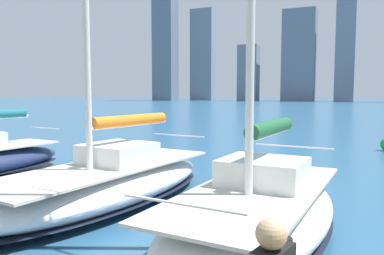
# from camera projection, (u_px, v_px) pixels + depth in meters

# --- Properties ---
(city_skyline) EXTENTS (170.92, 21.57, 51.17)m
(city_skyline) POSITION_uv_depth(u_px,v_px,m) (352.00, 46.00, 146.54)
(city_skyline) COLOR slate
(city_skyline) RESTS_ON ground
(sailboat_forest) EXTENTS (3.45, 6.93, 12.10)m
(sailboat_forest) POSITION_uv_depth(u_px,v_px,m) (257.00, 209.00, 7.63)
(sailboat_forest) COLOR white
(sailboat_forest) RESTS_ON ground
(sailboat_orange) EXTENTS (3.88, 8.23, 12.28)m
(sailboat_orange) POSITION_uv_depth(u_px,v_px,m) (108.00, 181.00, 10.17)
(sailboat_orange) COLOR white
(sailboat_orange) RESTS_ON ground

